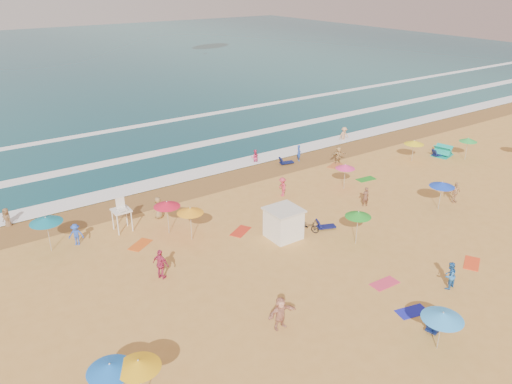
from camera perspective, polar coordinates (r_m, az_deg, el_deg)
ground at (r=33.12m, az=4.66°, el=-6.20°), size 220.00×220.00×0.00m
ocean at (r=108.88m, az=-25.01°, el=12.99°), size 220.00×140.00×0.18m
wet_sand at (r=42.47m, az=-5.95°, el=0.81°), size 220.00×220.00×0.00m
surf_foam at (r=49.88m, az=-10.88°, el=4.18°), size 200.00×18.70×0.05m
cabana at (r=33.68m, az=3.16°, el=-3.67°), size 2.00×2.00×2.00m
cabana_roof at (r=33.20m, az=3.20°, el=-2.04°), size 2.20×2.20×0.12m
bicycle at (r=34.81m, az=5.93°, el=-3.84°), size 1.30×1.76×0.88m
lifeguard_stand at (r=35.70m, az=-15.08°, el=-2.75°), size 1.20×1.20×2.10m
beach_umbrellas at (r=31.48m, az=2.62°, el=-3.51°), size 55.38×22.35×0.77m
loungers at (r=38.62m, az=20.58°, el=-2.86°), size 45.94×27.14×0.34m
towels at (r=30.24m, az=2.13°, el=-9.30°), size 39.00×24.87×0.03m
popup_tents at (r=48.01m, az=24.91°, el=2.17°), size 5.85×13.81×1.20m
beachgoers at (r=34.47m, az=-0.60°, el=-3.32°), size 45.49×25.35×2.13m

